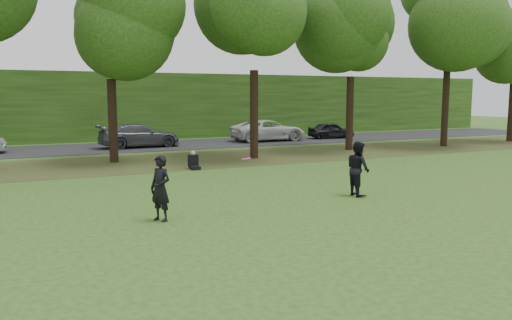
{
  "coord_description": "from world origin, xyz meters",
  "views": [
    {
      "loc": [
        -7.22,
        -11.5,
        3.33
      ],
      "look_at": [
        -0.52,
        2.56,
        1.3
      ],
      "focal_mm": 35.0,
      "sensor_mm": 36.0,
      "label": 1
    }
  ],
  "objects_px": {
    "player_left": "(160,188)",
    "frisbee": "(246,159)",
    "player_right": "(358,169)",
    "seated_person": "(194,162)"
  },
  "relations": [
    {
      "from": "frisbee",
      "to": "seated_person",
      "type": "height_order",
      "value": "frisbee"
    },
    {
      "from": "seated_person",
      "to": "player_right",
      "type": "bearing_deg",
      "value": -67.34
    },
    {
      "from": "frisbee",
      "to": "player_left",
      "type": "bearing_deg",
      "value": 175.23
    },
    {
      "from": "player_left",
      "to": "frisbee",
      "type": "height_order",
      "value": "player_left"
    },
    {
      "from": "player_left",
      "to": "player_right",
      "type": "height_order",
      "value": "player_right"
    },
    {
      "from": "player_right",
      "to": "frisbee",
      "type": "relative_size",
      "value": 4.78
    },
    {
      "from": "player_right",
      "to": "seated_person",
      "type": "distance_m",
      "value": 8.7
    },
    {
      "from": "player_right",
      "to": "seated_person",
      "type": "xyz_separation_m",
      "value": [
        -3.02,
        8.14,
        -0.6
      ]
    },
    {
      "from": "player_right",
      "to": "seated_person",
      "type": "height_order",
      "value": "player_right"
    },
    {
      "from": "player_left",
      "to": "frisbee",
      "type": "xyz_separation_m",
      "value": [
        2.4,
        -0.2,
        0.68
      ]
    }
  ]
}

